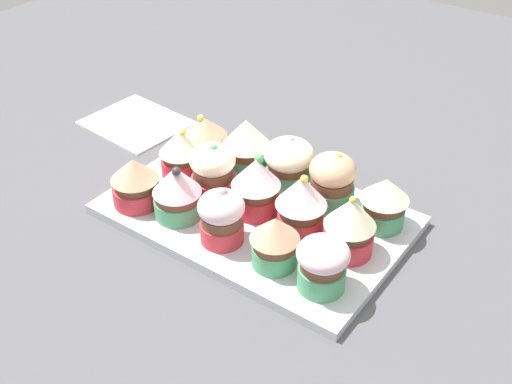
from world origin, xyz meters
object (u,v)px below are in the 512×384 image
(cupcake_13, at_px, (177,191))
(napkin, at_px, (136,122))
(cupcake_10, at_px, (322,263))
(cupcake_14, at_px, (135,181))
(cupcake_1, at_px, (332,181))
(cupcake_12, at_px, (221,216))
(cupcake_6, at_px, (302,202))
(cupcake_7, at_px, (254,183))
(cupcake_0, at_px, (384,201))
(cupcake_4, at_px, (205,136))
(cupcake_5, at_px, (352,223))
(cupcake_8, at_px, (212,170))
(cupcake_9, at_px, (181,153))
(cupcake_2, at_px, (289,162))
(baking_tray, at_px, (256,215))
(cupcake_3, at_px, (246,144))
(cupcake_11, at_px, (275,240))

(cupcake_13, xyz_separation_m, napkin, (0.22, -0.15, -0.05))
(cupcake_10, bearing_deg, cupcake_14, 1.25)
(cupcake_1, bearing_deg, cupcake_13, 42.10)
(cupcake_12, bearing_deg, cupcake_14, 2.32)
(cupcake_6, height_order, cupcake_7, same)
(cupcake_0, xyz_separation_m, napkin, (0.44, -0.02, -0.04))
(cupcake_1, xyz_separation_m, cupcake_4, (0.20, 0.00, -0.00))
(cupcake_5, distance_m, cupcake_8, 0.20)
(cupcake_9, bearing_deg, cupcake_0, -167.08)
(cupcake_8, bearing_deg, cupcake_14, 47.76)
(cupcake_2, xyz_separation_m, cupcake_10, (-0.14, 0.14, -0.00))
(baking_tray, distance_m, napkin, 0.31)
(cupcake_5, bearing_deg, cupcake_6, 1.02)
(cupcake_2, xyz_separation_m, cupcake_3, (0.07, 0.00, 0.01))
(cupcake_0, distance_m, cupcake_5, 0.07)
(cupcake_1, bearing_deg, cupcake_9, 17.10)
(cupcake_2, xyz_separation_m, napkin, (0.30, -0.01, -0.04))
(cupcake_8, relative_size, napkin, 0.51)
(baking_tray, height_order, cupcake_13, cupcake_13)
(cupcake_6, bearing_deg, cupcake_8, 1.69)
(cupcake_0, bearing_deg, cupcake_6, 41.24)
(cupcake_9, relative_size, cupcake_13, 0.98)
(cupcake_11, height_order, cupcake_14, same)
(cupcake_6, distance_m, cupcake_7, 0.07)
(cupcake_7, bearing_deg, cupcake_5, -179.02)
(cupcake_11, distance_m, cupcake_13, 0.15)
(baking_tray, height_order, cupcake_8, cupcake_8)
(cupcake_9, height_order, cupcake_14, cupcake_9)
(cupcake_3, height_order, cupcake_12, cupcake_3)
(cupcake_3, distance_m, cupcake_4, 0.07)
(cupcake_9, xyz_separation_m, cupcake_12, (-0.13, 0.08, -0.00))
(cupcake_8, relative_size, cupcake_14, 1.14)
(cupcake_6, bearing_deg, cupcake_1, -92.60)
(baking_tray, xyz_separation_m, cupcake_5, (-0.13, -0.00, 0.05))
(cupcake_0, relative_size, cupcake_10, 1.06)
(cupcake_5, bearing_deg, cupcake_4, -12.45)
(cupcake_2, relative_size, napkin, 0.48)
(cupcake_0, relative_size, cupcake_8, 0.90)
(baking_tray, xyz_separation_m, cupcake_3, (0.07, -0.07, 0.05))
(cupcake_3, bearing_deg, cupcake_0, 179.52)
(cupcake_1, xyz_separation_m, cupcake_14, (0.21, 0.14, -0.00))
(cupcake_11, distance_m, cupcake_14, 0.21)
(cupcake_4, distance_m, cupcake_5, 0.27)
(cupcake_13, bearing_deg, cupcake_8, -95.82)
(cupcake_0, relative_size, cupcake_6, 0.82)
(napkin, bearing_deg, cupcake_7, 163.86)
(cupcake_12, bearing_deg, cupcake_6, -133.21)
(cupcake_10, bearing_deg, cupcake_2, -46.33)
(cupcake_7, relative_size, cupcake_11, 1.25)
(cupcake_0, relative_size, cupcake_3, 0.87)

